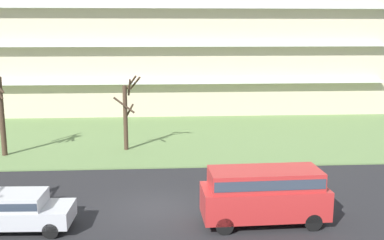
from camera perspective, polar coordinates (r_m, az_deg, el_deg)
The scene contains 7 objects.
ground at distance 21.24m, azimuth -4.34°, elevation -10.94°, with size 160.00×160.00×0.00m, color #232326.
grass_lawn_strip at distance 34.61m, azimuth -4.11°, elevation -2.12°, with size 80.00×16.00×0.08m, color #66844C.
apartment_building at distance 48.18m, azimuth -4.15°, elevation 11.61°, with size 43.33×13.95×16.74m.
tree_far_left at distance 31.11m, azimuth -23.04°, elevation 1.21°, with size 1.37×1.61×5.64m.
tree_left at distance 30.53m, azimuth -8.24°, elevation 0.97°, with size 1.80×1.82×5.10m.
sedan_silver_near_left at distance 19.97m, azimuth -21.15°, elevation -10.49°, with size 4.47×1.97×1.57m.
van_red_center_left at distance 19.33m, azimuth 9.09°, elevation -8.92°, with size 5.26×2.17×2.36m.
Camera 1 is at (0.31, -19.68, 7.99)m, focal length 42.38 mm.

